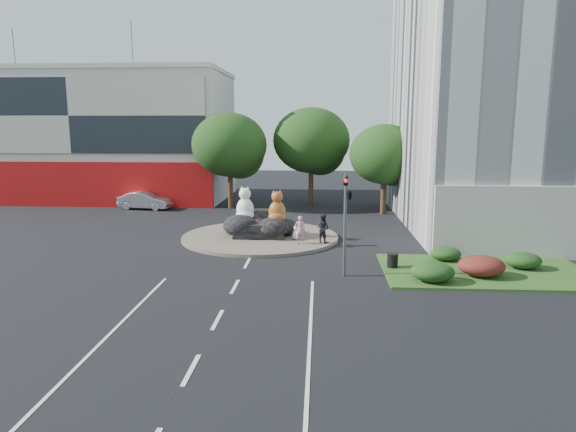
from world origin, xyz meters
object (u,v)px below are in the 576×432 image
pedestrian_pink (300,230)px  kitten_calico (236,230)px  cat_tabby (277,206)px  cat_white (245,204)px  pedestrian_dark (323,228)px  litter_bin (393,260)px  parked_car (145,201)px  kitten_white (296,232)px

pedestrian_pink → kitten_calico: bearing=-17.0°
cat_tabby → kitten_calico: cat_tabby is taller
cat_white → pedestrian_dark: bearing=4.1°
kitten_calico → litter_bin: kitten_calico is taller
cat_tabby → parked_car: cat_tabby is taller
parked_car → litter_bin: size_ratio=6.59×
cat_white → kitten_calico: cat_white is taller
litter_bin → cat_tabby: bearing=134.5°
kitten_calico → cat_white: bearing=76.9°
cat_tabby → litter_bin: 9.25m
cat_white → pedestrian_pink: 4.47m
pedestrian_dark → parked_car: 19.85m
kitten_white → parked_car: (-13.63, 11.90, 0.11)m
kitten_white → parked_car: 18.09m
parked_car → cat_tabby: bearing=-123.4°
pedestrian_pink → parked_car: size_ratio=0.37×
cat_white → cat_tabby: bearing=13.7°
pedestrian_pink → litter_bin: pedestrian_pink is taller
kitten_calico → pedestrian_dark: 5.47m
kitten_calico → kitten_white: (3.75, -0.01, -0.07)m
kitten_white → pedestrian_pink: 1.30m
cat_white → pedestrian_dark: cat_white is taller
cat_tabby → kitten_calico: size_ratio=2.03×
kitten_white → litter_bin: 7.73m
pedestrian_pink → litter_bin: 6.69m
kitten_calico → parked_car: 15.46m
kitten_white → pedestrian_dark: bearing=-57.9°
pedestrian_pink → kitten_white: bearing=-76.8°
cat_tabby → pedestrian_pink: (1.52, -1.92, -1.10)m
pedestrian_pink → pedestrian_dark: (1.36, 0.43, 0.02)m
cat_white → cat_tabby: cat_white is taller
cat_tabby → kitten_white: bearing=-31.0°
litter_bin → pedestrian_dark: bearing=125.0°
parked_car → kitten_white: bearing=-122.5°
pedestrian_dark → cat_tabby: bearing=6.9°
kitten_calico → kitten_white: size_ratio=1.15×
parked_car → cat_white: bearing=-127.7°
cat_white → litter_bin: 11.08m
cat_white → kitten_white: size_ratio=2.53×
kitten_white → pedestrian_pink: pedestrian_pink is taller
cat_white → litter_bin: (8.49, -6.91, -1.76)m
parked_car → litter_bin: (18.78, -17.66, -0.29)m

